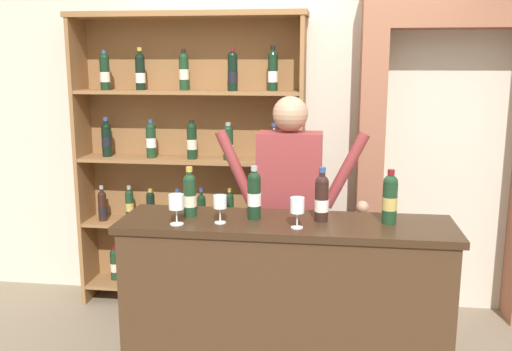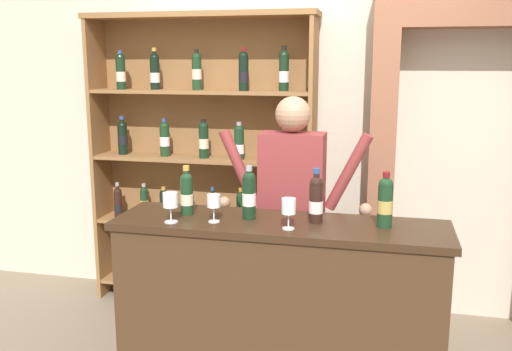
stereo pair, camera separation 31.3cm
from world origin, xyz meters
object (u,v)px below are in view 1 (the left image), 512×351
Objects in this scene: wine_glass_left at (176,204)px; tasting_bottle_chianti at (254,194)px; shopkeeper at (289,198)px; tasting_bottle_brunello at (390,198)px; tasting_bottle_rosso at (322,197)px; tasting_bottle_super_tuscan at (190,194)px; wine_glass_spare at (220,203)px; wine_shelf at (191,156)px; wine_glass_right at (297,207)px; tasting_counter at (285,310)px.

tasting_bottle_chianti is at bearing 22.67° from wine_glass_left.
shopkeeper is 5.74× the size of tasting_bottle_brunello.
wine_glass_left is at bearing -166.99° from tasting_bottle_rosso.
tasting_bottle_super_tuscan reaches higher than wine_glass_spare.
shopkeeper is at bearing -39.84° from wine_shelf.
wine_glass_right is at bearing -162.25° from tasting_bottle_brunello.
tasting_bottle_super_tuscan is 0.73m from tasting_bottle_rosso.
shopkeeper reaches higher than tasting_bottle_rosso.
tasting_bottle_rosso is at bearing 10.42° from tasting_counter.
wine_glass_spare reaches higher than tasting_counter.
tasting_bottle_rosso is at bearing 0.37° from tasting_bottle_super_tuscan.
wine_glass_right is (0.07, -0.12, 0.64)m from tasting_counter.
wine_glass_left is at bearing -99.95° from tasting_bottle_super_tuscan.
tasting_bottle_super_tuscan reaches higher than wine_glass_right.
wine_shelf is 7.95× the size of tasting_bottle_super_tuscan.
wine_glass_right is (0.25, -0.14, -0.03)m from tasting_bottle_chianti.
tasting_bottle_rosso is 1.01× the size of tasting_bottle_brunello.
tasting_bottle_brunello is at bearing 17.75° from wine_glass_right.
tasting_bottle_brunello is at bearing -40.08° from wine_shelf.
shopkeeper is at bearing 72.81° from tasting_bottle_chianti.
tasting_bottle_chianti is 0.20m from wine_glass_spare.
tasting_bottle_brunello is (0.55, 0.04, 0.66)m from tasting_counter.
tasting_bottle_chianti and tasting_bottle_rosso have the same top height.
wine_shelf is at bearing 100.93° from wine_glass_left.
wine_glass_spare is at bearing -148.08° from tasting_bottle_chianti.
tasting_bottle_super_tuscan is at bearing 166.33° from wine_glass_right.
tasting_bottle_chianti is 1.82× the size of wine_glass_right.
tasting_bottle_brunello is (0.73, 0.01, -0.00)m from tasting_bottle_chianti.
tasting_bottle_brunello is (0.57, -0.49, 0.14)m from shopkeeper.
tasting_bottle_rosso is 0.78m from wine_glass_left.
shopkeeper is 5.67× the size of tasting_bottle_chianti.
tasting_bottle_chianti reaches higher than wine_glass_left.
tasting_bottle_chianti is at bearing -1.08° from tasting_bottle_super_tuscan.
tasting_bottle_brunello is 1.78× the size of wine_glass_left.
wine_glass_left is (-0.57, -0.14, 0.64)m from tasting_counter.
tasting_bottle_super_tuscan is 1.71× the size of wine_glass_left.
tasting_bottle_rosso is at bearing 12.31° from wine_glass_spare.
tasting_bottle_chianti is 0.28m from wine_glass_right.
shopkeeper reaches higher than tasting_counter.
wine_glass_right is (0.64, 0.02, -0.00)m from wine_glass_left.
tasting_bottle_brunello is 1.92× the size of wine_glass_spare.
tasting_counter is 0.85m from tasting_bottle_super_tuscan.
wine_shelf reaches higher than tasting_counter.
wine_glass_spare is at bearing 175.12° from wine_glass_right.
wine_shelf reaches higher than wine_glass_left.
wine_shelf is at bearing 124.65° from tasting_counter.
wine_shelf reaches higher than wine_glass_right.
tasting_bottle_rosso is at bearing -48.76° from wine_shelf.
wine_glass_right is at bearing 2.08° from wine_glass_left.
tasting_bottle_rosso is 1.82× the size of wine_glass_right.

